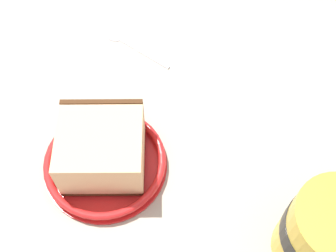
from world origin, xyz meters
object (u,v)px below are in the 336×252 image
Objects in this scene: cake_slice at (102,147)px; teaspoon at (123,39)px; small_plate at (105,162)px; tea_mug at (328,236)px.

teaspoon is at bearing 68.97° from cake_slice.
cake_slice reaches higher than small_plate.
cake_slice is (0.08, 0.26, 3.03)cm from small_plate.
tea_mug reaches higher than small_plate.
cake_slice is 1.12× the size of teaspoon.
teaspoon is (-11.45, 35.54, -4.95)cm from tea_mug.
teaspoon is at bearing 107.86° from tea_mug.
small_plate is 1.42× the size of teaspoon.
small_plate is 25.55cm from tea_mug.
tea_mug is 1.12× the size of teaspoon.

